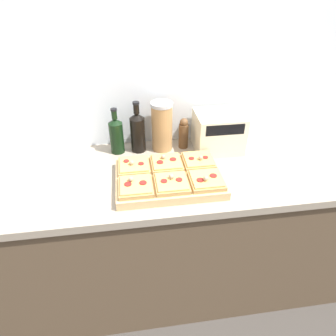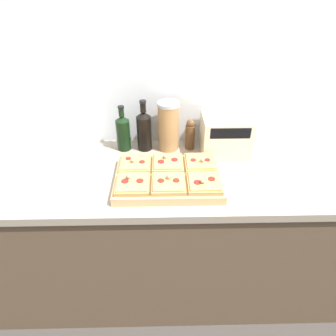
% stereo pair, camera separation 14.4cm
% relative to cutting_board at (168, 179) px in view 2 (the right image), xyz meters
% --- Properties ---
extents(ground_plane, '(12.00, 12.00, 0.00)m').
position_rel_cutting_board_xyz_m(ground_plane, '(0.02, -0.23, -0.92)').
color(ground_plane, '#3D3833').
extents(wall_back, '(6.00, 0.06, 2.50)m').
position_rel_cutting_board_xyz_m(wall_back, '(0.02, 0.45, 0.33)').
color(wall_back, silver).
rests_on(wall_back, ground_plane).
extents(kitchen_counter, '(2.63, 0.67, 0.90)m').
position_rel_cutting_board_xyz_m(kitchen_counter, '(0.02, 0.09, -0.47)').
color(kitchen_counter, brown).
rests_on(kitchen_counter, ground_plane).
extents(cutting_board, '(0.50, 0.35, 0.04)m').
position_rel_cutting_board_xyz_m(cutting_board, '(0.00, 0.00, 0.00)').
color(cutting_board, tan).
rests_on(cutting_board, kitchen_counter).
extents(pizza_slice_back_left, '(0.15, 0.16, 0.05)m').
position_rel_cutting_board_xyz_m(pizza_slice_back_left, '(-0.16, 0.08, 0.03)').
color(pizza_slice_back_left, tan).
rests_on(pizza_slice_back_left, cutting_board).
extents(pizza_slice_back_center, '(0.15, 0.16, 0.05)m').
position_rel_cutting_board_xyz_m(pizza_slice_back_center, '(-0.00, 0.08, 0.03)').
color(pizza_slice_back_center, tan).
rests_on(pizza_slice_back_center, cutting_board).
extents(pizza_slice_back_right, '(0.15, 0.16, 0.05)m').
position_rel_cutting_board_xyz_m(pizza_slice_back_right, '(0.16, 0.08, 0.03)').
color(pizza_slice_back_right, tan).
rests_on(pizza_slice_back_right, cutting_board).
extents(pizza_slice_front_left, '(0.15, 0.16, 0.05)m').
position_rel_cutting_board_xyz_m(pizza_slice_front_left, '(-0.16, -0.08, 0.03)').
color(pizza_slice_front_left, tan).
rests_on(pizza_slice_front_left, cutting_board).
extents(pizza_slice_front_center, '(0.15, 0.16, 0.05)m').
position_rel_cutting_board_xyz_m(pizza_slice_front_center, '(0.00, -0.08, 0.03)').
color(pizza_slice_front_center, tan).
rests_on(pizza_slice_front_center, cutting_board).
extents(pizza_slice_front_right, '(0.15, 0.16, 0.05)m').
position_rel_cutting_board_xyz_m(pizza_slice_front_right, '(0.16, -0.08, 0.03)').
color(pizza_slice_front_right, tan).
rests_on(pizza_slice_front_right, cutting_board).
extents(olive_oil_bottle, '(0.08, 0.08, 0.26)m').
position_rel_cutting_board_xyz_m(olive_oil_bottle, '(-0.24, 0.32, 0.09)').
color(olive_oil_bottle, black).
rests_on(olive_oil_bottle, kitchen_counter).
extents(wine_bottle, '(0.08, 0.08, 0.29)m').
position_rel_cutting_board_xyz_m(wine_bottle, '(-0.13, 0.32, 0.10)').
color(wine_bottle, black).
rests_on(wine_bottle, kitchen_counter).
extents(grain_jar_tall, '(0.12, 0.12, 0.28)m').
position_rel_cutting_board_xyz_m(grain_jar_tall, '(0.01, 0.32, 0.12)').
color(grain_jar_tall, '#AD7F4C').
rests_on(grain_jar_tall, kitchen_counter).
extents(pepper_mill, '(0.05, 0.05, 0.18)m').
position_rel_cutting_board_xyz_m(pepper_mill, '(0.13, 0.32, 0.07)').
color(pepper_mill, brown).
rests_on(pepper_mill, kitchen_counter).
extents(toaster_oven, '(0.28, 0.22, 0.21)m').
position_rel_cutting_board_xyz_m(toaster_oven, '(0.32, 0.28, 0.09)').
color(toaster_oven, beige).
rests_on(toaster_oven, kitchen_counter).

